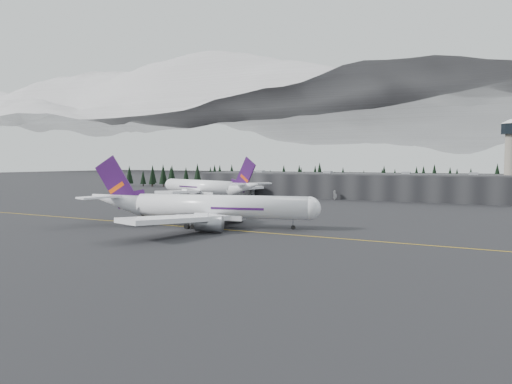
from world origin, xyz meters
The scene contains 10 objects.
ground centered at (0.00, 0.00, 0.00)m, with size 1400.00×1400.00×0.00m, color black.
taxiline centered at (0.00, -2.00, 0.01)m, with size 400.00×0.40×0.02m, color gold.
terminal centered at (0.00, 125.00, 6.30)m, with size 160.00×30.00×12.60m.
control_tower centered at (75.00, 128.00, 23.41)m, with size 10.00×10.00×37.70m.
treeline centered at (0.00, 162.00, 7.50)m, with size 360.00×20.00×15.00m, color black.
mountain_ridge centered at (0.00, 1000.00, 0.00)m, with size 4400.00×900.00×420.00m, color white, non-canonical shape.
jet_main centered at (-7.76, 0.38, 5.77)m, with size 68.49×62.49×20.47m.
jet_parked centered at (-59.04, 83.33, 5.90)m, with size 69.13×62.20×20.91m.
gse_vehicle_a centered at (-45.57, 106.15, 0.79)m, with size 2.63×5.70×1.58m, color silver.
gse_vehicle_b centered at (-0.45, 107.27, 0.79)m, with size 1.86×4.62×1.57m, color #BDBEC0.
Camera 1 is at (64.78, -108.75, 18.55)m, focal length 32.00 mm.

